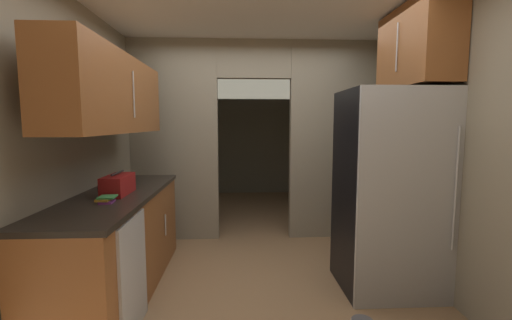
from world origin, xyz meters
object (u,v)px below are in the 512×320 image
at_px(dishwasher, 133,276).
at_px(refrigerator, 389,191).
at_px(boombox, 118,185).
at_px(book_stack, 106,199).

bearing_deg(dishwasher, refrigerator, 15.17).
xyz_separation_m(boombox, book_stack, (0.02, -0.31, -0.06)).
height_order(boombox, book_stack, boombox).
height_order(dishwasher, boombox, boombox).
distance_m(refrigerator, boombox, 2.42).
bearing_deg(refrigerator, book_stack, -172.02).
distance_m(refrigerator, book_stack, 2.43).
height_order(refrigerator, book_stack, refrigerator).
relative_size(dishwasher, boombox, 2.13).
bearing_deg(dishwasher, boombox, 117.06).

